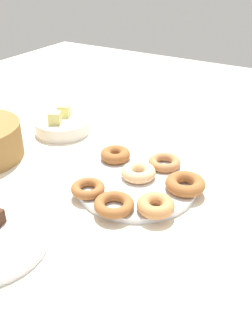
{
  "coord_description": "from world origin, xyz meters",
  "views": [
    {
      "loc": [
        -0.68,
        -0.38,
        0.52
      ],
      "look_at": [
        0.0,
        0.03,
        0.04
      ],
      "focal_mm": 40.12,
      "sensor_mm": 36.0,
      "label": 1
    }
  ],
  "objects_px": {
    "donut_2": "(156,205)",
    "donut_3": "(88,188)",
    "fruit_bowl": "(62,126)",
    "melon_chunk_right": "(64,111)",
    "donut_4": "(164,162)",
    "donut_6": "(114,204)",
    "donut_0": "(185,184)",
    "donut_5": "(138,172)",
    "donut_1": "(115,155)",
    "donut_plate": "(136,184)",
    "melon_chunk_left": "(55,118)"
  },
  "relations": [
    {
      "from": "donut_plate",
      "to": "donut_1",
      "type": "bearing_deg",
      "value": 56.85
    },
    {
      "from": "donut_1",
      "to": "melon_chunk_right",
      "type": "relative_size",
      "value": 2.26
    },
    {
      "from": "donut_5",
      "to": "fruit_bowl",
      "type": "bearing_deg",
      "value": 69.45
    },
    {
      "from": "donut_2",
      "to": "donut_5",
      "type": "bearing_deg",
      "value": 44.55
    },
    {
      "from": "donut_1",
      "to": "donut_4",
      "type": "xyz_separation_m",
      "value": [
        0.04,
        -0.13,
        -0.0
      ]
    },
    {
      "from": "donut_3",
      "to": "donut_4",
      "type": "distance_m",
      "value": 0.23
    },
    {
      "from": "donut_5",
      "to": "donut_6",
      "type": "relative_size",
      "value": 0.97
    },
    {
      "from": "donut_5",
      "to": "donut_2",
      "type": "bearing_deg",
      "value": -135.45
    },
    {
      "from": "donut_4",
      "to": "donut_3",
      "type": "bearing_deg",
      "value": 153.67
    },
    {
      "from": "donut_5",
      "to": "melon_chunk_right",
      "type": "distance_m",
      "value": 0.4
    },
    {
      "from": "donut_3",
      "to": "fruit_bowl",
      "type": "relative_size",
      "value": 0.47
    },
    {
      "from": "donut_6",
      "to": "fruit_bowl",
      "type": "relative_size",
      "value": 0.52
    },
    {
      "from": "donut_1",
      "to": "donut_3",
      "type": "xyz_separation_m",
      "value": [
        -0.17,
        -0.03,
        -0.0
      ]
    },
    {
      "from": "donut_5",
      "to": "melon_chunk_left",
      "type": "height_order",
      "value": "melon_chunk_left"
    },
    {
      "from": "donut_plate",
      "to": "donut_4",
      "type": "height_order",
      "value": "donut_4"
    },
    {
      "from": "donut_4",
      "to": "donut_6",
      "type": "height_order",
      "value": "donut_6"
    },
    {
      "from": "donut_2",
      "to": "fruit_bowl",
      "type": "bearing_deg",
      "value": 62.66
    },
    {
      "from": "donut_plate",
      "to": "donut_2",
      "type": "relative_size",
      "value": 3.57
    },
    {
      "from": "donut_6",
      "to": "melon_chunk_right",
      "type": "bearing_deg",
      "value": 51.54
    },
    {
      "from": "donut_0",
      "to": "donut_5",
      "type": "xyz_separation_m",
      "value": [
        -0.01,
        0.12,
        -0.0
      ]
    },
    {
      "from": "donut_1",
      "to": "donut_5",
      "type": "xyz_separation_m",
      "value": [
        -0.05,
        -0.1,
        -0.0
      ]
    },
    {
      "from": "donut_0",
      "to": "melon_chunk_left",
      "type": "height_order",
      "value": "melon_chunk_left"
    },
    {
      "from": "donut_2",
      "to": "donut_3",
      "type": "xyz_separation_m",
      "value": [
        -0.02,
        0.17,
        -0.0
      ]
    },
    {
      "from": "fruit_bowl",
      "to": "melon_chunk_right",
      "type": "relative_size",
      "value": 4.79
    },
    {
      "from": "donut_3",
      "to": "donut_4",
      "type": "bearing_deg",
      "value": -26.33
    },
    {
      "from": "fruit_bowl",
      "to": "donut_3",
      "type": "bearing_deg",
      "value": -131.59
    },
    {
      "from": "donut_3",
      "to": "donut_4",
      "type": "height_order",
      "value": "same"
    },
    {
      "from": "donut_2",
      "to": "donut_1",
      "type": "bearing_deg",
      "value": 53.04
    },
    {
      "from": "donut_4",
      "to": "donut_0",
      "type": "bearing_deg",
      "value": -128.86
    },
    {
      "from": "donut_0",
      "to": "donut_plate",
      "type": "bearing_deg",
      "value": 105.14
    },
    {
      "from": "donut_1",
      "to": "donut_5",
      "type": "bearing_deg",
      "value": -115.82
    },
    {
      "from": "donut_0",
      "to": "donut_2",
      "type": "xyz_separation_m",
      "value": [
        -0.11,
        0.02,
        -0.0
      ]
    },
    {
      "from": "donut_0",
      "to": "donut_6",
      "type": "distance_m",
      "value": 0.19
    },
    {
      "from": "donut_plate",
      "to": "donut_0",
      "type": "relative_size",
      "value": 3.13
    },
    {
      "from": "fruit_bowl",
      "to": "donut_1",
      "type": "bearing_deg",
      "value": -108.4
    },
    {
      "from": "donut_plate",
      "to": "fruit_bowl",
      "type": "height_order",
      "value": "fruit_bowl"
    },
    {
      "from": "donut_5",
      "to": "melon_chunk_right",
      "type": "relative_size",
      "value": 2.42
    },
    {
      "from": "donut_1",
      "to": "donut_3",
      "type": "height_order",
      "value": "donut_1"
    },
    {
      "from": "donut_plate",
      "to": "donut_1",
      "type": "distance_m",
      "value": 0.13
    },
    {
      "from": "melon_chunk_right",
      "to": "melon_chunk_left",
      "type": "bearing_deg",
      "value": -167.91
    },
    {
      "from": "donut_plate",
      "to": "donut_5",
      "type": "distance_m",
      "value": 0.03
    },
    {
      "from": "donut_3",
      "to": "donut_5",
      "type": "bearing_deg",
      "value": -29.64
    },
    {
      "from": "donut_3",
      "to": "donut_5",
      "type": "relative_size",
      "value": 0.92
    },
    {
      "from": "donut_5",
      "to": "donut_6",
      "type": "height_order",
      "value": "donut_5"
    },
    {
      "from": "donut_0",
      "to": "fruit_bowl",
      "type": "distance_m",
      "value": 0.49
    },
    {
      "from": "donut_1",
      "to": "donut_2",
      "type": "xyz_separation_m",
      "value": [
        -0.15,
        -0.2,
        0.0
      ]
    },
    {
      "from": "donut_0",
      "to": "donut_2",
      "type": "height_order",
      "value": "same"
    },
    {
      "from": "donut_6",
      "to": "donut_5",
      "type": "bearing_deg",
      "value": 7.54
    },
    {
      "from": "donut_6",
      "to": "melon_chunk_right",
      "type": "height_order",
      "value": "melon_chunk_right"
    },
    {
      "from": "donut_plate",
      "to": "donut_1",
      "type": "xyz_separation_m",
      "value": [
        0.07,
        0.1,
        0.02
      ]
    }
  ]
}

